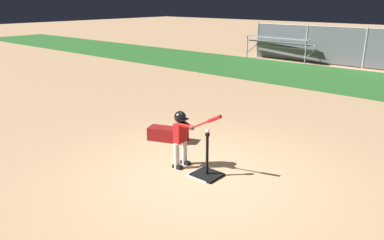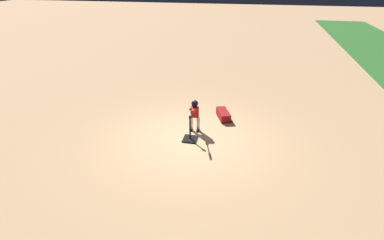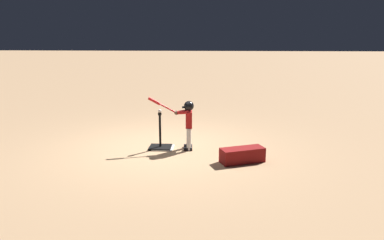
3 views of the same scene
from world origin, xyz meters
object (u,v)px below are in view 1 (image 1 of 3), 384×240
Objects in this scene: equipment_bag at (168,134)px; baseball at (207,131)px; bleachers_left_center at (287,48)px; batter_child at (182,132)px; batting_tee at (207,170)px.

baseball is at bearing -46.69° from equipment_bag.
bleachers_left_center reaches higher than baseball.
bleachers_left_center is (-4.60, 12.96, -0.08)m from batter_child.
equipment_bag is (-1.69, 0.78, -0.68)m from baseball.
baseball reaches higher than equipment_bag.
equipment_bag is (-1.12, 0.78, -0.52)m from batter_child.
batter_child reaches higher than batting_tee.
batting_tee is at bearing -68.24° from bleachers_left_center.
equipment_bag is (3.48, -12.18, -0.44)m from bleachers_left_center.
batting_tee is 0.69× the size of batter_child.
batting_tee reaches higher than equipment_bag.
batting_tee is 0.93× the size of equipment_bag.
equipment_bag is at bearing 155.15° from batting_tee.
baseball is 0.02× the size of bleachers_left_center.
batter_child is at bearing 179.21° from batting_tee.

